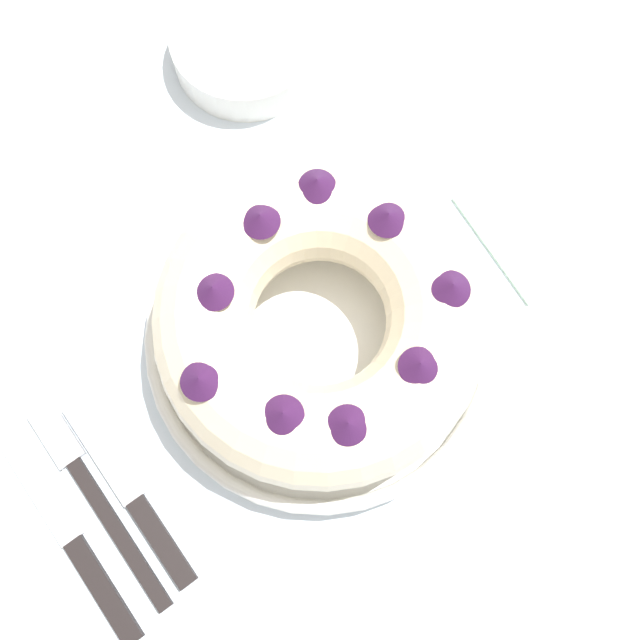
{
  "coord_description": "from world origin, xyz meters",
  "views": [
    {
      "loc": [
        -0.12,
        -0.14,
        1.38
      ],
      "look_at": [
        -0.02,
        -0.02,
        0.81
      ],
      "focal_mm": 42.0,
      "sensor_mm": 36.0,
      "label": 1
    }
  ],
  "objects_px": {
    "serving_knife": "(76,545)",
    "fork": "(91,489)",
    "bundt_cake": "(320,320)",
    "cake_knife": "(137,504)",
    "napkin": "(566,205)",
    "side_bowl": "(246,46)",
    "serving_dish": "(320,337)"
  },
  "relations": [
    {
      "from": "serving_knife",
      "to": "fork",
      "type": "bearing_deg",
      "value": 37.29
    },
    {
      "from": "bundt_cake",
      "to": "cake_knife",
      "type": "height_order",
      "value": "bundt_cake"
    },
    {
      "from": "cake_knife",
      "to": "napkin",
      "type": "distance_m",
      "value": 0.46
    },
    {
      "from": "serving_knife",
      "to": "side_bowl",
      "type": "relative_size",
      "value": 1.48
    },
    {
      "from": "bundt_cake",
      "to": "side_bowl",
      "type": "relative_size",
      "value": 1.87
    },
    {
      "from": "side_bowl",
      "to": "napkin",
      "type": "bearing_deg",
      "value": -64.13
    },
    {
      "from": "serving_knife",
      "to": "napkin",
      "type": "height_order",
      "value": "serving_knife"
    },
    {
      "from": "cake_knife",
      "to": "napkin",
      "type": "height_order",
      "value": "cake_knife"
    },
    {
      "from": "serving_knife",
      "to": "cake_knife",
      "type": "height_order",
      "value": "same"
    },
    {
      "from": "serving_knife",
      "to": "cake_knife",
      "type": "bearing_deg",
      "value": -6.97
    },
    {
      "from": "bundt_cake",
      "to": "serving_knife",
      "type": "bearing_deg",
      "value": -175.47
    },
    {
      "from": "bundt_cake",
      "to": "side_bowl",
      "type": "distance_m",
      "value": 0.3
    },
    {
      "from": "fork",
      "to": "side_bowl",
      "type": "relative_size",
      "value": 1.4
    },
    {
      "from": "serving_knife",
      "to": "cake_knife",
      "type": "distance_m",
      "value": 0.06
    },
    {
      "from": "serving_dish",
      "to": "side_bowl",
      "type": "height_order",
      "value": "side_bowl"
    },
    {
      "from": "serving_dish",
      "to": "side_bowl",
      "type": "bearing_deg",
      "value": 67.67
    },
    {
      "from": "side_bowl",
      "to": "cake_knife",
      "type": "bearing_deg",
      "value": -136.92
    },
    {
      "from": "bundt_cake",
      "to": "fork",
      "type": "height_order",
      "value": "bundt_cake"
    },
    {
      "from": "fork",
      "to": "serving_knife",
      "type": "bearing_deg",
      "value": -140.01
    },
    {
      "from": "bundt_cake",
      "to": "napkin",
      "type": "bearing_deg",
      "value": -6.79
    },
    {
      "from": "bundt_cake",
      "to": "napkin",
      "type": "xyz_separation_m",
      "value": [
        0.26,
        -0.03,
        -0.07
      ]
    },
    {
      "from": "serving_dish",
      "to": "fork",
      "type": "relative_size",
      "value": 1.5
    },
    {
      "from": "serving_dish",
      "to": "cake_knife",
      "type": "xyz_separation_m",
      "value": [
        -0.2,
        -0.02,
        -0.01
      ]
    },
    {
      "from": "serving_dish",
      "to": "napkin",
      "type": "bearing_deg",
      "value": -6.79
    },
    {
      "from": "cake_knife",
      "to": "serving_knife",
      "type": "bearing_deg",
      "value": -175.54
    },
    {
      "from": "serving_dish",
      "to": "cake_knife",
      "type": "bearing_deg",
      "value": -173.58
    },
    {
      "from": "serving_knife",
      "to": "cake_knife",
      "type": "relative_size",
      "value": 1.16
    },
    {
      "from": "cake_knife",
      "to": "side_bowl",
      "type": "relative_size",
      "value": 1.27
    },
    {
      "from": "bundt_cake",
      "to": "fork",
      "type": "bearing_deg",
      "value": 177.68
    },
    {
      "from": "fork",
      "to": "cake_knife",
      "type": "xyz_separation_m",
      "value": [
        0.02,
        -0.03,
        0.0
      ]
    },
    {
      "from": "bundt_cake",
      "to": "serving_dish",
      "type": "bearing_deg",
      "value": 62.46
    },
    {
      "from": "bundt_cake",
      "to": "fork",
      "type": "relative_size",
      "value": 1.34
    }
  ]
}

